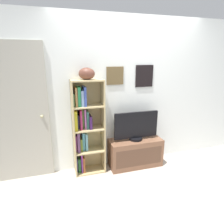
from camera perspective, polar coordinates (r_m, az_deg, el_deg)
name	(u,v)px	position (r m, az deg, el deg)	size (l,w,h in m)	color
ground	(158,202)	(2.89, 13.39, -24.35)	(5.20, 5.20, 0.04)	#B1A598
back_wall	(129,94)	(3.30, 5.07, 5.40)	(4.80, 0.08, 2.47)	silver
bookshelf	(85,127)	(3.09, -8.05, -4.39)	(0.49, 0.28, 1.51)	tan
football	(87,74)	(2.89, -7.47, 11.13)	(0.24, 0.17, 0.17)	brown
tv_stand	(135,152)	(3.45, 6.84, -11.75)	(0.90, 0.37, 0.48)	brown
television	(136,126)	(3.26, 7.11, -4.20)	(0.76, 0.22, 0.49)	black
door	(17,115)	(3.12, -26.19, -0.78)	(0.89, 0.09, 2.05)	#A6A294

